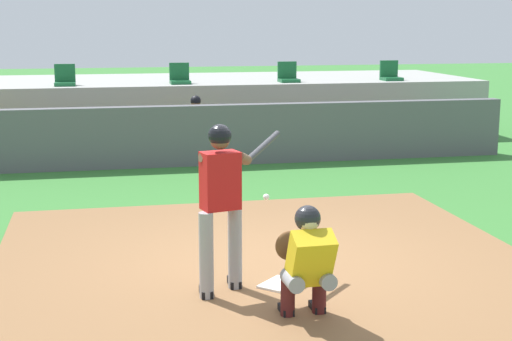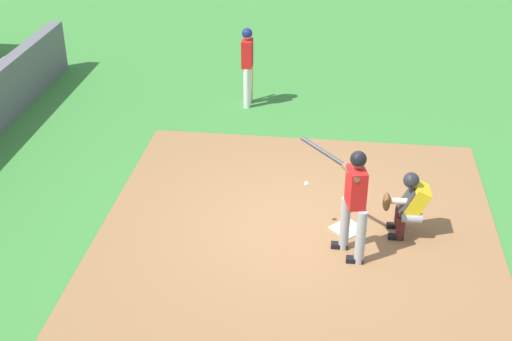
% 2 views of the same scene
% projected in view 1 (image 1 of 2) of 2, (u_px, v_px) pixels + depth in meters
% --- Properties ---
extents(ground_plane, '(80.00, 80.00, 0.00)m').
position_uv_depth(ground_plane, '(268.00, 264.00, 9.02)').
color(ground_plane, '#387A33').
extents(dirt_infield, '(6.40, 6.40, 0.01)m').
position_uv_depth(dirt_infield, '(268.00, 264.00, 9.02)').
color(dirt_infield, olive).
rests_on(dirt_infield, ground).
extents(home_plate, '(0.62, 0.62, 0.02)m').
position_uv_depth(home_plate, '(284.00, 285.00, 8.25)').
color(home_plate, white).
rests_on(home_plate, dirt_infield).
extents(batter_at_plate, '(1.08, 1.07, 1.80)m').
position_uv_depth(batter_at_plate, '(222.00, 197.00, 7.88)').
color(batter_at_plate, '#99999E').
rests_on(batter_at_plate, ground).
extents(catcher_crouched, '(0.49, 1.97, 1.13)m').
position_uv_depth(catcher_crouched, '(306.00, 258.00, 7.26)').
color(catcher_crouched, gray).
rests_on(catcher_crouched, ground).
extents(dugout_wall, '(13.00, 0.30, 1.20)m').
position_uv_depth(dugout_wall, '(196.00, 135.00, 15.15)').
color(dugout_wall, '#59595E').
rests_on(dugout_wall, ground).
extents(dugout_bench, '(11.80, 0.44, 0.45)m').
position_uv_depth(dugout_bench, '(191.00, 146.00, 16.18)').
color(dugout_bench, olive).
rests_on(dugout_bench, ground).
extents(dugout_player_2, '(0.49, 0.70, 1.30)m').
position_uv_depth(dugout_player_2, '(197.00, 126.00, 15.97)').
color(dugout_player_2, '#939399').
rests_on(dugout_player_2, ground).
extents(stands_platform, '(15.00, 4.40, 1.40)m').
position_uv_depth(stands_platform, '(174.00, 107.00, 19.36)').
color(stands_platform, '#9E9E99').
rests_on(stands_platform, ground).
extents(stadium_seat_1, '(0.46, 0.46, 0.48)m').
position_uv_depth(stadium_seat_1, '(65.00, 80.00, 17.21)').
color(stadium_seat_1, '#196033').
rests_on(stadium_seat_1, stands_platform).
extents(stadium_seat_2, '(0.46, 0.46, 0.48)m').
position_uv_depth(stadium_seat_2, '(180.00, 78.00, 17.73)').
color(stadium_seat_2, '#196033').
rests_on(stadium_seat_2, stands_platform).
extents(stadium_seat_3, '(0.46, 0.46, 0.48)m').
position_uv_depth(stadium_seat_3, '(288.00, 76.00, 18.26)').
color(stadium_seat_3, '#196033').
rests_on(stadium_seat_3, stands_platform).
extents(stadium_seat_4, '(0.46, 0.46, 0.48)m').
position_uv_depth(stadium_seat_4, '(390.00, 75.00, 18.78)').
color(stadium_seat_4, '#196033').
rests_on(stadium_seat_4, stands_platform).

